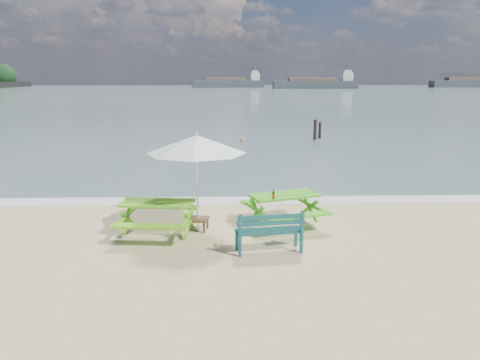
{
  "coord_description": "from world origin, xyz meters",
  "views": [
    {
      "loc": [
        -0.04,
        -9.0,
        3.71
      ],
      "look_at": [
        0.28,
        3.0,
        1.0
      ],
      "focal_mm": 35.0,
      "sensor_mm": 36.0,
      "label": 1
    }
  ],
  "objects_px": {
    "picnic_table_right": "(284,210)",
    "swimmer": "(242,152)",
    "side_table": "(198,224)",
    "beer_bottle": "(273,195)",
    "picnic_table_left": "(158,219)",
    "park_bench": "(269,239)",
    "patio_umbrella": "(196,144)"
  },
  "relations": [
    {
      "from": "beer_bottle",
      "to": "picnic_table_right",
      "type": "bearing_deg",
      "value": 54.3
    },
    {
      "from": "patio_umbrella",
      "to": "picnic_table_left",
      "type": "bearing_deg",
      "value": -162.45
    },
    {
      "from": "picnic_table_right",
      "to": "patio_umbrella",
      "type": "relative_size",
      "value": 0.85
    },
    {
      "from": "park_bench",
      "to": "swimmer",
      "type": "height_order",
      "value": "park_bench"
    },
    {
      "from": "picnic_table_left",
      "to": "park_bench",
      "type": "xyz_separation_m",
      "value": [
        2.53,
        -1.12,
        -0.12
      ]
    },
    {
      "from": "park_bench",
      "to": "swimmer",
      "type": "relative_size",
      "value": 0.94
    },
    {
      "from": "picnic_table_left",
      "to": "beer_bottle",
      "type": "xyz_separation_m",
      "value": [
        2.75,
        0.2,
        0.5
      ]
    },
    {
      "from": "picnic_table_left",
      "to": "park_bench",
      "type": "relative_size",
      "value": 1.39
    },
    {
      "from": "picnic_table_right",
      "to": "park_bench",
      "type": "bearing_deg",
      "value": -106.92
    },
    {
      "from": "side_table",
      "to": "park_bench",
      "type": "bearing_deg",
      "value": -41.47
    },
    {
      "from": "park_bench",
      "to": "side_table",
      "type": "height_order",
      "value": "park_bench"
    },
    {
      "from": "picnic_table_right",
      "to": "swimmer",
      "type": "distance_m",
      "value": 14.49
    },
    {
      "from": "patio_umbrella",
      "to": "side_table",
      "type": "bearing_deg",
      "value": -33.69
    },
    {
      "from": "patio_umbrella",
      "to": "swimmer",
      "type": "bearing_deg",
      "value": 84.1
    },
    {
      "from": "picnic_table_right",
      "to": "picnic_table_left",
      "type": "bearing_deg",
      "value": -168.15
    },
    {
      "from": "picnic_table_left",
      "to": "swimmer",
      "type": "distance_m",
      "value": 15.32
    },
    {
      "from": "picnic_table_left",
      "to": "patio_umbrella",
      "type": "height_order",
      "value": "patio_umbrella"
    },
    {
      "from": "picnic_table_right",
      "to": "park_bench",
      "type": "xyz_separation_m",
      "value": [
        -0.54,
        -1.77,
        -0.11
      ]
    },
    {
      "from": "picnic_table_left",
      "to": "swimmer",
      "type": "height_order",
      "value": "picnic_table_left"
    },
    {
      "from": "side_table",
      "to": "patio_umbrella",
      "type": "distance_m",
      "value": 1.96
    },
    {
      "from": "park_bench",
      "to": "patio_umbrella",
      "type": "distance_m",
      "value": 2.83
    },
    {
      "from": "park_bench",
      "to": "patio_umbrella",
      "type": "bearing_deg",
      "value": 138.53
    },
    {
      "from": "park_bench",
      "to": "picnic_table_right",
      "type": "bearing_deg",
      "value": 73.08
    },
    {
      "from": "side_table",
      "to": "beer_bottle",
      "type": "relative_size",
      "value": 2.13
    },
    {
      "from": "patio_umbrella",
      "to": "picnic_table_right",
      "type": "bearing_deg",
      "value": 9.28
    },
    {
      "from": "picnic_table_right",
      "to": "park_bench",
      "type": "distance_m",
      "value": 1.85
    },
    {
      "from": "patio_umbrella",
      "to": "beer_bottle",
      "type": "height_order",
      "value": "patio_umbrella"
    },
    {
      "from": "picnic_table_left",
      "to": "swimmer",
      "type": "relative_size",
      "value": 1.3
    },
    {
      "from": "park_bench",
      "to": "beer_bottle",
      "type": "distance_m",
      "value": 1.48
    },
    {
      "from": "picnic_table_right",
      "to": "swimmer",
      "type": "xyz_separation_m",
      "value": [
        -0.61,
        14.45,
        -0.85
      ]
    },
    {
      "from": "picnic_table_left",
      "to": "side_table",
      "type": "xyz_separation_m",
      "value": [
        0.93,
        0.29,
        -0.23
      ]
    },
    {
      "from": "picnic_table_left",
      "to": "park_bench",
      "type": "distance_m",
      "value": 2.77
    }
  ]
}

